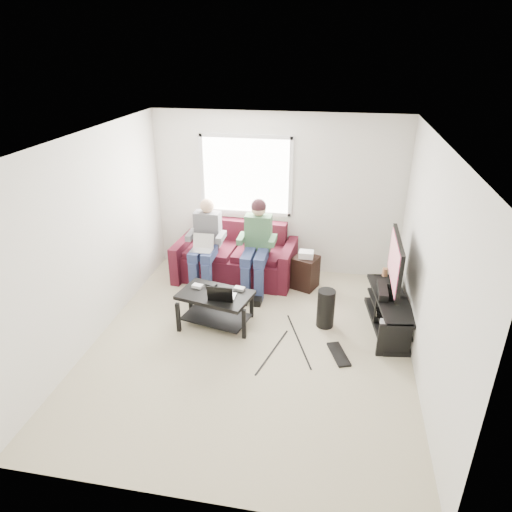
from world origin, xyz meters
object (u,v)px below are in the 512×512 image
object	(u,v)px
tv_stand	(389,314)
end_table	(305,271)
coffee_table	(215,301)
subwoofer	(326,308)
sofa	(236,258)
tv	(395,263)

from	to	relation	value
tv_stand	end_table	world-z (taller)	end_table
coffee_table	subwoofer	xyz separation A→B (m)	(1.47, 0.23, -0.08)
subwoofer	coffee_table	bearing A→B (deg)	-171.30
tv_stand	end_table	distance (m)	1.52
sofa	subwoofer	xyz separation A→B (m)	(1.51, -1.20, -0.06)
sofa	subwoofer	world-z (taller)	sofa
tv_stand	subwoofer	bearing A→B (deg)	-171.56
sofa	tv	distance (m)	2.62
coffee_table	end_table	bearing A→B (deg)	48.64
coffee_table	tv	size ratio (longest dim) A/B	0.96
coffee_table	tv_stand	size ratio (longest dim) A/B	0.75
sofa	coffee_table	bearing A→B (deg)	-88.62
tv	subwoofer	xyz separation A→B (m)	(-0.85, -0.23, -0.64)
subwoofer	end_table	world-z (taller)	end_table
coffee_table	end_table	xyz separation A→B (m)	(1.11, 1.26, -0.07)
sofa	end_table	bearing A→B (deg)	-8.17
end_table	sofa	bearing A→B (deg)	171.83
tv_stand	subwoofer	world-z (taller)	subwoofer
sofa	tv	bearing A→B (deg)	-22.45
end_table	subwoofer	bearing A→B (deg)	-70.71
coffee_table	tv_stand	distance (m)	2.36
tv_stand	tv	bearing A→B (deg)	91.47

